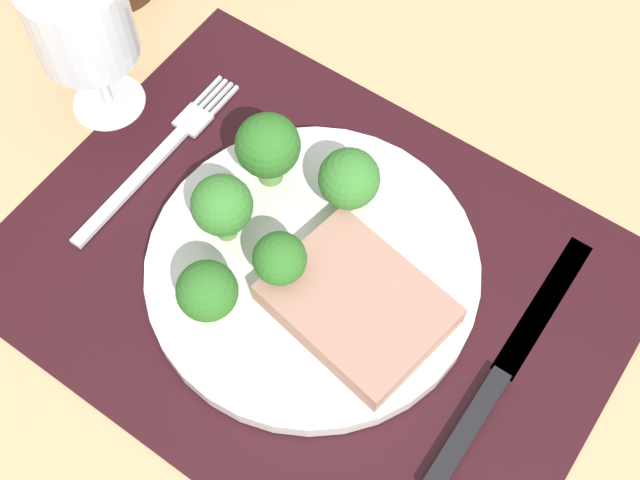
% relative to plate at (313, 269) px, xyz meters
% --- Properties ---
extents(ground_plane, '(1.40, 1.10, 0.03)m').
position_rel_plate_xyz_m(ground_plane, '(0.00, 0.00, -0.03)').
color(ground_plane, tan).
extents(placemat, '(0.45, 0.34, 0.00)m').
position_rel_plate_xyz_m(placemat, '(0.00, 0.00, -0.01)').
color(placemat, black).
rests_on(placemat, ground_plane).
extents(plate, '(0.25, 0.25, 0.02)m').
position_rel_plate_xyz_m(plate, '(0.00, 0.00, 0.00)').
color(plate, silver).
rests_on(plate, placemat).
extents(steak, '(0.13, 0.11, 0.02)m').
position_rel_plate_xyz_m(steak, '(0.05, -0.01, 0.02)').
color(steak, tan).
rests_on(steak, plate).
extents(broccoli_center, '(0.05, 0.05, 0.07)m').
position_rel_plate_xyz_m(broccoli_center, '(-0.07, 0.04, 0.05)').
color(broccoli_center, '#5B8942').
rests_on(broccoli_center, plate).
extents(broccoli_near_steak, '(0.05, 0.05, 0.06)m').
position_rel_plate_xyz_m(broccoli_near_steak, '(-0.07, -0.01, 0.05)').
color(broccoli_near_steak, '#5B8942').
rests_on(broccoli_near_steak, plate).
extents(broccoli_back_left, '(0.04, 0.04, 0.06)m').
position_rel_plate_xyz_m(broccoli_back_left, '(-0.04, -0.07, 0.04)').
color(broccoli_back_left, '#6B994C').
rests_on(broccoli_back_left, plate).
extents(broccoli_front_edge, '(0.05, 0.05, 0.06)m').
position_rel_plate_xyz_m(broccoli_front_edge, '(-0.01, 0.06, 0.04)').
color(broccoli_front_edge, '#5B8942').
rests_on(broccoli_front_edge, plate).
extents(broccoli_near_fork, '(0.04, 0.04, 0.06)m').
position_rel_plate_xyz_m(broccoli_near_fork, '(-0.01, -0.03, 0.04)').
color(broccoli_near_fork, '#6B994C').
rests_on(broccoli_near_fork, plate).
extents(fork, '(0.02, 0.19, 0.01)m').
position_rel_plate_xyz_m(fork, '(-0.16, 0.01, -0.01)').
color(fork, silver).
rests_on(fork, placemat).
extents(knife, '(0.02, 0.23, 0.01)m').
position_rel_plate_xyz_m(knife, '(0.16, 0.01, -0.00)').
color(knife, black).
rests_on(knife, placemat).
extents(wine_glass, '(0.08, 0.08, 0.14)m').
position_rel_plate_xyz_m(wine_glass, '(-0.24, 0.03, 0.08)').
color(wine_glass, silver).
rests_on(wine_glass, ground_plane).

